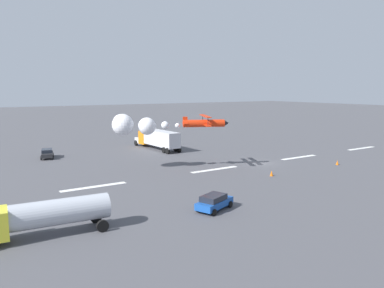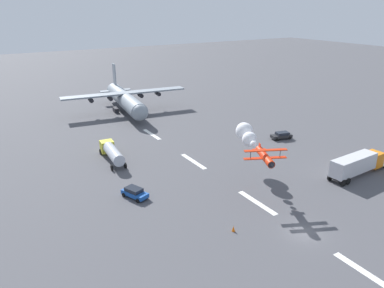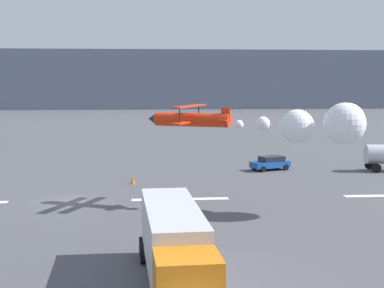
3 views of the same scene
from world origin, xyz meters
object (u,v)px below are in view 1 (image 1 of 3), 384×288
at_px(airport_staff_sedan, 214,202).
at_px(traffic_cone_near, 337,162).
at_px(fuel_tanker_truck, 44,215).
at_px(followme_car_yellow, 47,153).
at_px(traffic_cone_far, 272,173).
at_px(stunt_biplane_red, 140,124).
at_px(semi_truck_orange, 158,139).

distance_m(airport_staff_sedan, traffic_cone_near, 29.61).
relative_size(fuel_tanker_truck, followme_car_yellow, 2.09).
bearing_deg(traffic_cone_near, fuel_tanker_truck, 6.67).
distance_m(followme_car_yellow, traffic_cone_far, 37.69).
relative_size(stunt_biplane_red, followme_car_yellow, 3.28).
bearing_deg(semi_truck_orange, airport_staff_sedan, 70.80).
bearing_deg(traffic_cone_far, followme_car_yellow, -53.13).
xyz_separation_m(fuel_tanker_truck, followme_car_yellow, (-7.44, -35.43, -0.94)).
height_order(stunt_biplane_red, fuel_tanker_truck, stunt_biplane_red).
relative_size(semi_truck_orange, traffic_cone_near, 18.15).
bearing_deg(traffic_cone_near, airport_staff_sedan, 13.91).
xyz_separation_m(airport_staff_sedan, traffic_cone_far, (-14.88, -7.26, -0.44)).
bearing_deg(airport_staff_sedan, traffic_cone_far, -154.00).
xyz_separation_m(semi_truck_orange, followme_car_yellow, (20.08, -1.95, -1.30)).
xyz_separation_m(stunt_biplane_red, traffic_cone_far, (-13.26, 12.81, -6.26)).
bearing_deg(stunt_biplane_red, airport_staff_sedan, 85.37).
height_order(followme_car_yellow, traffic_cone_near, followme_car_yellow).
bearing_deg(traffic_cone_near, semi_truck_orange, -59.96).
distance_m(fuel_tanker_truck, traffic_cone_near, 44.23).
bearing_deg(followme_car_yellow, traffic_cone_near, 140.29).
height_order(stunt_biplane_red, traffic_cone_far, stunt_biplane_red).
height_order(airport_staff_sedan, traffic_cone_near, airport_staff_sedan).
bearing_deg(fuel_tanker_truck, traffic_cone_far, -170.04).
distance_m(semi_truck_orange, followme_car_yellow, 20.22).
height_order(airport_staff_sedan, traffic_cone_far, airport_staff_sedan).
bearing_deg(traffic_cone_far, stunt_biplane_red, -44.02).
bearing_deg(airport_staff_sedan, semi_truck_orange, -109.20).
xyz_separation_m(followme_car_yellow, traffic_cone_near, (-36.47, 30.29, -0.44)).
relative_size(stunt_biplane_red, traffic_cone_far, 20.94).
bearing_deg(stunt_biplane_red, traffic_cone_far, 135.98).
bearing_deg(fuel_tanker_truck, followme_car_yellow, -101.86).
height_order(semi_truck_orange, airport_staff_sedan, semi_truck_orange).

